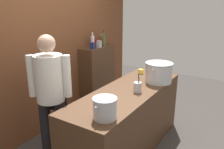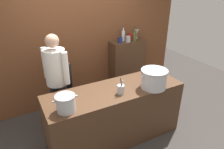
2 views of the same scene
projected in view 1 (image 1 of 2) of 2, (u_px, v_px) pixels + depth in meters
ground_plane at (126, 149)px, 3.33m from camera, size 8.00×8.00×0.00m
brick_back_panel at (49, 37)px, 3.59m from camera, size 4.40×0.10×3.00m
prep_counter at (127, 121)px, 3.19m from camera, size 2.10×0.70×0.90m
bar_cabinet at (98, 77)px, 4.53m from camera, size 0.76×0.32×1.21m
chef at (51, 91)px, 2.86m from camera, size 0.41×0.47×1.66m
stockpot_large at (159, 72)px, 3.34m from camera, size 0.45×0.40×0.29m
stockpot_small at (105, 108)px, 2.29m from camera, size 0.31×0.25×0.22m
utensil_crock at (138, 87)px, 2.98m from camera, size 0.10×0.10×0.26m
butter_jar at (141, 71)px, 3.76m from camera, size 0.08×0.08×0.07m
wine_bottle_olive at (104, 40)px, 4.36m from camera, size 0.07×0.07×0.29m
wine_bottle_clear at (93, 41)px, 4.25m from camera, size 0.07×0.07×0.29m
wine_glass_tall at (102, 37)px, 4.56m from camera, size 0.08×0.08×0.18m
spice_tin_navy at (93, 46)px, 4.11m from camera, size 0.07×0.07×0.12m
spice_tin_red at (96, 42)px, 4.49m from camera, size 0.08×0.08×0.10m
spice_tin_silver at (99, 44)px, 4.24m from camera, size 0.07×0.07×0.12m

